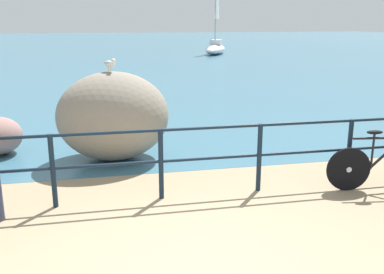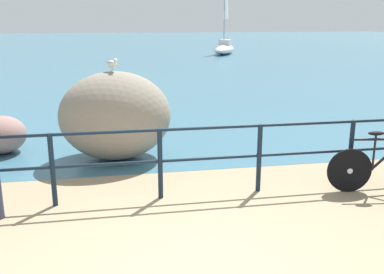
{
  "view_description": "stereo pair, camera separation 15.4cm",
  "coord_description": "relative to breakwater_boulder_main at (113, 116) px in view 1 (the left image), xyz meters",
  "views": [
    {
      "loc": [
        -0.76,
        -3.53,
        2.45
      ],
      "look_at": [
        0.53,
        2.6,
        0.77
      ],
      "focal_mm": 40.57,
      "sensor_mm": 36.0,
      "label": 1
    },
    {
      "loc": [
        -0.61,
        -3.56,
        2.45
      ],
      "look_at": [
        0.53,
        2.6,
        0.77
      ],
      "focal_mm": 40.57,
      "sensor_mm": 36.0,
      "label": 2
    }
  ],
  "objects": [
    {
      "name": "seagull",
      "position": [
        -0.02,
        0.01,
        0.94
      ],
      "size": [
        0.24,
        0.32,
        0.23
      ],
      "rotation": [
        0.0,
        0.0,
        5.29
      ],
      "color": "gold",
      "rests_on": "breakwater_boulder_main"
    },
    {
      "name": "sea_surface",
      "position": [
        0.58,
        44.04,
        -0.79
      ],
      "size": [
        120.0,
        90.0,
        0.01
      ],
      "primitive_type": "cube",
      "color": "#38667A",
      "rests_on": "ground_plane"
    },
    {
      "name": "sailboat",
      "position": [
        8.51,
        24.78,
        -0.09
      ],
      "size": [
        3.0,
        4.54,
        6.16
      ],
      "rotation": [
        0.0,
        0.0,
        4.29
      ],
      "color": "white",
      "rests_on": "sea_surface"
    },
    {
      "name": "breakwater_boulder_main",
      "position": [
        0.0,
        0.0,
        0.0
      ],
      "size": [
        2.0,
        1.65,
        1.59
      ],
      "color": "gray",
      "rests_on": "ground"
    },
    {
      "name": "promenade_railing",
      "position": [
        0.58,
        -2.0,
        -0.16
      ],
      "size": [
        8.8,
        0.07,
        1.02
      ],
      "color": "black",
      "rests_on": "ground_plane"
    },
    {
      "name": "ground_plane",
      "position": [
        0.58,
        15.8,
        -0.85
      ],
      "size": [
        120.0,
        120.0,
        0.1
      ],
      "primitive_type": "cube",
      "color": "#937F60"
    }
  ]
}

